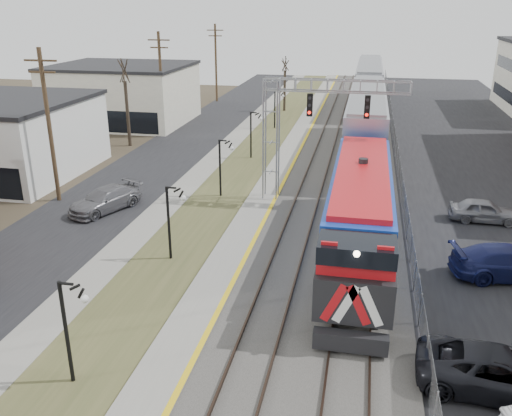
# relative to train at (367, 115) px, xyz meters

# --- Properties ---
(street_west) EXTENTS (7.00, 120.00, 0.04)m
(street_west) POSITION_rel_train_xyz_m (-17.00, -9.29, -2.86)
(street_west) COLOR black
(street_west) RESTS_ON ground
(sidewalk) EXTENTS (2.00, 120.00, 0.08)m
(sidewalk) POSITION_rel_train_xyz_m (-12.50, -9.29, -2.84)
(sidewalk) COLOR gray
(sidewalk) RESTS_ON ground
(grass_median) EXTENTS (4.00, 120.00, 0.06)m
(grass_median) POSITION_rel_train_xyz_m (-9.50, -9.29, -2.85)
(grass_median) COLOR #414625
(grass_median) RESTS_ON ground
(platform) EXTENTS (2.00, 120.00, 0.24)m
(platform) POSITION_rel_train_xyz_m (-6.50, -9.29, -2.76)
(platform) COLOR gray
(platform) RESTS_ON ground
(ballast_bed) EXTENTS (8.00, 120.00, 0.20)m
(ballast_bed) POSITION_rel_train_xyz_m (-1.50, -9.29, -2.78)
(ballast_bed) COLOR #595651
(ballast_bed) RESTS_ON ground
(parking_lot) EXTENTS (16.00, 120.00, 0.04)m
(parking_lot) POSITION_rel_train_xyz_m (10.50, -9.29, -2.86)
(parking_lot) COLOR black
(parking_lot) RESTS_ON ground
(platform_edge) EXTENTS (0.24, 120.00, 0.01)m
(platform_edge) POSITION_rel_train_xyz_m (-5.62, -9.29, -2.64)
(platform_edge) COLOR gold
(platform_edge) RESTS_ON platform
(track_near) EXTENTS (1.58, 120.00, 0.15)m
(track_near) POSITION_rel_train_xyz_m (-3.50, -9.29, -2.61)
(track_near) COLOR #2D2119
(track_near) RESTS_ON ballast_bed
(track_far) EXTENTS (1.58, 120.00, 0.15)m
(track_far) POSITION_rel_train_xyz_m (-0.00, -9.29, -2.61)
(track_far) COLOR #2D2119
(track_far) RESTS_ON ballast_bed
(train) EXTENTS (3.00, 63.05, 5.33)m
(train) POSITION_rel_train_xyz_m (0.00, 0.00, 0.00)
(train) COLOR #153DAF
(train) RESTS_ON ground
(signal_gantry) EXTENTS (9.00, 1.07, 8.15)m
(signal_gantry) POSITION_rel_train_xyz_m (-4.28, -16.30, 2.70)
(signal_gantry) COLOR gray
(signal_gantry) RESTS_ON ground
(lampposts) EXTENTS (0.14, 62.14, 4.00)m
(lampposts) POSITION_rel_train_xyz_m (-9.50, -26.00, -0.88)
(lampposts) COLOR black
(lampposts) RESTS_ON ground
(utility_poles) EXTENTS (0.28, 80.28, 10.00)m
(utility_poles) POSITION_rel_train_xyz_m (-20.00, -19.29, 2.12)
(utility_poles) COLOR #4C3823
(utility_poles) RESTS_ON ground
(fence) EXTENTS (0.04, 120.00, 1.60)m
(fence) POSITION_rel_train_xyz_m (2.70, -9.29, -2.08)
(fence) COLOR gray
(fence) RESTS_ON ground
(bare_trees) EXTENTS (12.30, 42.30, 5.95)m
(bare_trees) POSITION_rel_train_xyz_m (-18.16, -5.38, -0.18)
(bare_trees) COLOR #382D23
(bare_trees) RESTS_ON ground
(car_lot_c) EXTENTS (5.86, 3.15, 1.56)m
(car_lot_c) POSITION_rel_train_xyz_m (5.08, -33.86, -2.10)
(car_lot_c) COLOR black
(car_lot_c) RESTS_ON ground
(car_lot_d) EXTENTS (5.86, 3.21, 1.61)m
(car_lot_d) POSITION_rel_train_xyz_m (7.26, -24.98, -2.08)
(car_lot_d) COLOR #161C4F
(car_lot_d) RESTS_ON ground
(car_lot_e) EXTENTS (4.15, 1.77, 1.40)m
(car_lot_e) POSITION_rel_train_xyz_m (7.42, -17.61, -2.18)
(car_lot_e) COLOR gray
(car_lot_e) RESTS_ON ground
(car_street_b) EXTENTS (3.94, 5.47, 1.47)m
(car_street_b) POSITION_rel_train_xyz_m (-16.00, -20.48, -2.15)
(car_street_b) COLOR slate
(car_street_b) RESTS_ON ground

